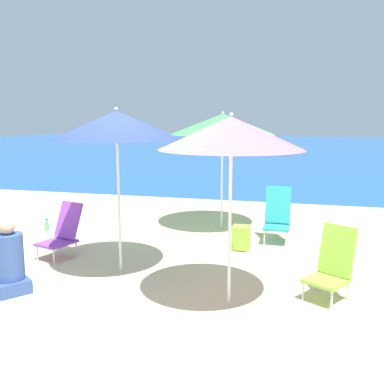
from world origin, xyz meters
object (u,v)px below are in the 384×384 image
at_px(beach_chair_teal, 277,215).
at_px(water_bottle, 47,226).
at_px(person_seated_near, 10,263).
at_px(backpack_lime, 241,238).
at_px(beach_umbrella_pink, 231,134).
at_px(beach_umbrella_green, 223,124).
at_px(beach_chair_purple, 63,231).
at_px(beach_umbrella_navy, 117,125).
at_px(beach_chair_lime, 332,264).

height_order(beach_chair_teal, water_bottle, beach_chair_teal).
height_order(person_seated_near, backpack_lime, person_seated_near).
bearing_deg(beach_chair_teal, beach_umbrella_pink, -97.37).
relative_size(beach_umbrella_green, beach_chair_teal, 2.38).
bearing_deg(person_seated_near, backpack_lime, -9.54).
distance_m(beach_chair_purple, water_bottle, 1.68).
height_order(beach_chair_teal, person_seated_near, beach_chair_teal).
distance_m(beach_umbrella_navy, beach_chair_lime, 3.09).
xyz_separation_m(beach_umbrella_green, beach_chair_lime, (1.80, -2.81, -1.52)).
height_order(beach_umbrella_green, backpack_lime, beach_umbrella_green).
bearing_deg(beach_chair_lime, beach_umbrella_pink, -125.70).
bearing_deg(water_bottle, beach_umbrella_green, 18.49).
distance_m(person_seated_near, backpack_lime, 3.33).
xyz_separation_m(beach_umbrella_green, backpack_lime, (0.55, -1.28, -1.73)).
distance_m(beach_umbrella_pink, water_bottle, 4.71).
bearing_deg(beach_umbrella_navy, water_bottle, 143.54).
bearing_deg(beach_chair_lime, person_seated_near, -136.04).
bearing_deg(water_bottle, beach_chair_lime, -20.30).
bearing_deg(person_seated_near, beach_umbrella_pink, -46.34).
relative_size(beach_umbrella_green, water_bottle, 9.83).
bearing_deg(water_bottle, beach_umbrella_navy, -36.46).
relative_size(beach_umbrella_pink, beach_chair_teal, 2.31).
distance_m(beach_chair_purple, person_seated_near, 1.34).
distance_m(beach_umbrella_green, beach_chair_teal, 1.92).
height_order(beach_chair_lime, water_bottle, beach_chair_lime).
distance_m(beach_umbrella_pink, person_seated_near, 2.97).
distance_m(beach_chair_purple, backpack_lime, 2.69).
bearing_deg(backpack_lime, beach_umbrella_navy, -136.77).
bearing_deg(beach_umbrella_green, backpack_lime, -66.61).
relative_size(beach_chair_teal, backpack_lime, 2.38).
height_order(beach_chair_lime, beach_chair_teal, beach_chair_teal).
distance_m(beach_chair_teal, backpack_lime, 0.85).
bearing_deg(beach_umbrella_green, beach_chair_teal, -31.10).
height_order(beach_umbrella_green, beach_chair_lime, beach_umbrella_green).
relative_size(beach_umbrella_green, beach_chair_lime, 2.59).
relative_size(beach_umbrella_pink, beach_chair_lime, 2.52).
bearing_deg(beach_chair_purple, beach_umbrella_green, 66.04).
distance_m(beach_chair_teal, person_seated_near, 4.14).
height_order(beach_umbrella_green, beach_chair_purple, beach_umbrella_green).
bearing_deg(beach_umbrella_pink, beach_chair_purple, 159.20).
bearing_deg(beach_umbrella_navy, beach_chair_lime, -4.11).
height_order(beach_chair_lime, backpack_lime, beach_chair_lime).
distance_m(beach_umbrella_green, person_seated_near, 4.33).
height_order(beach_umbrella_pink, backpack_lime, beach_umbrella_pink).
relative_size(beach_chair_lime, water_bottle, 3.79).
bearing_deg(beach_umbrella_navy, beach_umbrella_green, 71.50).
xyz_separation_m(beach_umbrella_green, beach_chair_teal, (1.06, -0.64, -1.47)).
bearing_deg(beach_chair_purple, backpack_lime, 38.29).
distance_m(beach_chair_lime, person_seated_near, 3.72).
height_order(beach_umbrella_green, water_bottle, beach_umbrella_green).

